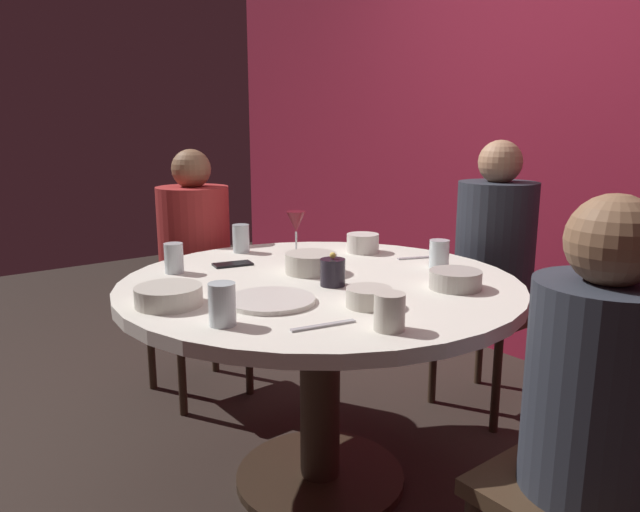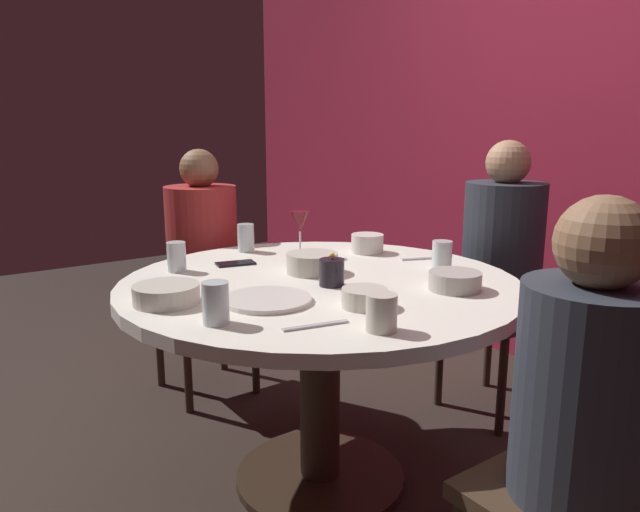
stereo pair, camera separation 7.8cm
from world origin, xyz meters
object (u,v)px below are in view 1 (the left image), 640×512
at_px(cup_by_left_diner, 439,254).
at_px(cup_center_front, 222,304).
at_px(cup_by_right_diner, 241,238).
at_px(bowl_sauce_side, 363,243).
at_px(bowl_rice_portion, 169,296).
at_px(seated_diner_back, 495,248).
at_px(bowl_salad_center, 311,263).
at_px(bowl_small_white, 369,297).
at_px(cell_phone, 233,264).
at_px(dining_table, 320,324).
at_px(wine_glass, 296,224).
at_px(seated_diner_right, 597,393).
at_px(candle_holder, 333,272).
at_px(bowl_serving_large, 455,279).
at_px(cup_near_candle, 389,312).
at_px(seated_diner_left, 195,246).
at_px(cup_far_edge, 174,258).
at_px(dinner_plate, 271,300).

xyz_separation_m(cup_by_left_diner, cup_center_front, (0.08, -0.93, 0.01)).
xyz_separation_m(cup_by_right_diner, cup_center_front, (0.76, -0.50, -0.00)).
distance_m(bowl_sauce_side, cup_center_front, 1.00).
height_order(bowl_rice_portion, cup_by_right_diner, cup_by_right_diner).
relative_size(seated_diner_back, cup_center_front, 10.75).
distance_m(bowl_salad_center, bowl_small_white, 0.43).
xyz_separation_m(cell_phone, bowl_sauce_side, (0.12, 0.53, 0.03)).
height_order(dining_table, bowl_small_white, bowl_small_white).
bearing_deg(wine_glass, bowl_sauce_side, 66.38).
distance_m(seated_diner_back, bowl_small_white, 1.08).
relative_size(seated_diner_right, bowl_sauce_side, 8.58).
xyz_separation_m(candle_holder, bowl_serving_large, (0.26, 0.28, -0.02)).
xyz_separation_m(bowl_small_white, cup_center_front, (-0.11, -0.40, 0.03)).
bearing_deg(cup_by_right_diner, bowl_sauce_side, 51.95).
xyz_separation_m(seated_diner_right, cup_by_right_diner, (-1.50, 0.02, 0.11)).
bearing_deg(bowl_sauce_side, cup_near_candle, -37.95).
distance_m(wine_glass, cell_phone, 0.31).
xyz_separation_m(bowl_serving_large, cup_center_front, (-0.14, -0.75, 0.03)).
height_order(bowl_serving_large, cup_by_right_diner, cup_by_right_diner).
height_order(dining_table, seated_diner_left, seated_diner_left).
distance_m(seated_diner_back, bowl_sauce_side, 0.60).
height_order(dining_table, cup_far_edge, cup_far_edge).
bearing_deg(cup_far_edge, seated_diner_back, 73.48).
bearing_deg(cell_phone, cup_near_candle, 9.59).
bearing_deg(seated_diner_left, cup_far_edge, -32.12).
bearing_deg(wine_glass, cup_near_candle, -20.92).
bearing_deg(cup_near_candle, cup_center_front, -132.94).
relative_size(candle_holder, bowl_rice_portion, 0.57).
bearing_deg(cup_center_front, seated_diner_left, 157.18).
height_order(seated_diner_back, bowl_serving_large, seated_diner_back).
height_order(seated_diner_left, cup_by_right_diner, seated_diner_left).
distance_m(dining_table, wine_glass, 0.48).
bearing_deg(dining_table, bowl_small_white, -13.31).
xyz_separation_m(dinner_plate, bowl_serving_large, (0.23, 0.54, 0.02)).
bearing_deg(cup_far_edge, dinner_plate, 7.51).
xyz_separation_m(bowl_serving_large, cup_by_right_diner, (-0.89, -0.25, 0.03)).
bearing_deg(cup_near_candle, seated_diner_back, 113.94).
distance_m(wine_glass, cup_far_edge, 0.50).
relative_size(bowl_salad_center, bowl_sauce_side, 1.39).
bearing_deg(cup_by_right_diner, bowl_salad_center, 1.83).
relative_size(candle_holder, bowl_sauce_side, 0.84).
xyz_separation_m(seated_diner_back, cup_near_candle, (0.50, -1.13, 0.06)).
relative_size(seated_diner_left, cup_by_right_diner, 10.17).
bearing_deg(cup_by_left_diner, seated_diner_right, -28.39).
bearing_deg(cup_far_edge, cup_by_right_diner, 113.80).
xyz_separation_m(wine_glass, bowl_serving_large, (0.70, 0.11, -0.10)).
relative_size(dinner_plate, bowl_rice_portion, 1.36).
height_order(bowl_serving_large, bowl_rice_portion, bowl_serving_large).
relative_size(seated_diner_left, dinner_plate, 4.41).
distance_m(dinner_plate, cup_by_right_diner, 0.73).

